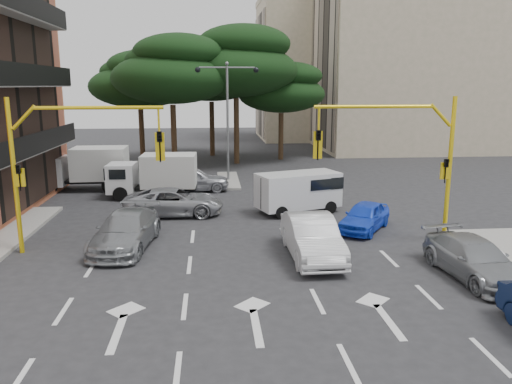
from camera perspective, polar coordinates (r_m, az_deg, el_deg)
ground at (r=18.58m, az=-1.37°, el=-8.13°), size 120.00×120.00×0.00m
median_strip at (r=34.01m, az=-3.18°, el=1.33°), size 1.40×6.00×0.15m
apartment_beige_near at (r=53.78m, az=18.53°, el=14.63°), size 20.20×12.15×18.70m
apartment_beige_far at (r=63.02m, az=7.96°, el=13.76°), size 16.20×12.15×16.70m
pine_left_near at (r=39.46m, az=-9.54°, el=13.67°), size 9.15×9.15×10.23m
pine_center at (r=41.45m, az=-2.22°, el=14.70°), size 9.98×9.98×11.16m
pine_left_far at (r=43.74m, az=-13.13°, el=12.45°), size 8.32×8.32×9.30m
pine_right at (r=43.79m, az=3.01°, el=11.83°), size 7.49×7.49×8.37m
pine_back at (r=46.36m, az=-5.09°, el=13.53°), size 9.15×9.15×10.23m
signal_mast_right at (r=21.10m, az=17.02°, el=4.66°), size 5.79×0.37×6.00m
signal_mast_left at (r=20.35m, az=-21.37°, el=4.10°), size 5.79×0.37×6.00m
street_lamp_center at (r=33.42m, az=-3.29°, el=10.38°), size 4.16×0.36×7.77m
car_white_hatch at (r=19.05m, az=6.40°, el=-5.15°), size 1.76×4.87×1.60m
car_blue_compact at (r=23.03m, az=12.31°, el=-2.74°), size 3.38×3.90×1.27m
car_silver_wagon at (r=20.72m, az=-14.66°, el=-4.26°), size 2.65×5.22×1.45m
car_silver_cross_a at (r=25.39m, az=-9.37°, el=-1.12°), size 4.93×2.28×1.37m
car_silver_cross_b at (r=30.94m, az=-7.31°, el=1.48°), size 4.62×2.11×1.54m
car_silver_parked at (r=18.60m, az=23.66°, el=-7.00°), size 2.24×4.70×1.32m
van_white at (r=25.67m, az=4.84°, el=-0.03°), size 4.57×3.11×2.09m
box_truck_a at (r=32.76m, az=-19.03°, el=2.51°), size 5.46×2.34×2.67m
box_truck_b at (r=29.57m, az=-11.64°, el=1.81°), size 5.22×2.36×2.53m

